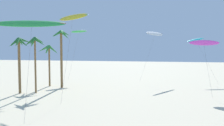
{
  "coord_description": "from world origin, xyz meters",
  "views": [
    {
      "loc": [
        4.15,
        3.14,
        6.6
      ],
      "look_at": [
        -1.28,
        23.94,
        5.46
      ],
      "focal_mm": 31.03,
      "sensor_mm": 36.0,
      "label": 1
    }
  ],
  "objects": [
    {
      "name": "palm_tree_3",
      "position": [
        -16.01,
        30.57,
        7.64
      ],
      "size": [
        3.49,
        3.82,
        9.2
      ],
      "color": "brown",
      "rests_on": "ground"
    },
    {
      "name": "flying_kite_8",
      "position": [
        11.86,
        53.27,
        9.74
      ],
      "size": [
        6.37,
        6.22,
        10.52
      ],
      "color": "#19B2B7",
      "rests_on": "ground"
    },
    {
      "name": "palm_tree_1",
      "position": [
        -14.24,
        35.93,
        8.49
      ],
      "size": [
        3.68,
        3.75,
        10.85
      ],
      "color": "brown",
      "rests_on": "ground"
    },
    {
      "name": "palm_tree_2",
      "position": [
        -17.48,
        36.89,
        6.57
      ],
      "size": [
        4.04,
        4.06,
        8.15
      ],
      "color": "brown",
      "rests_on": "ground"
    },
    {
      "name": "flying_kite_3",
      "position": [
        -11.65,
        24.13,
        10.23
      ],
      "size": [
        6.85,
        9.37,
        11.1
      ],
      "color": "green",
      "rests_on": "ground"
    },
    {
      "name": "palm_tree_0",
      "position": [
        -18.28,
        29.62,
        7.32
      ],
      "size": [
        3.38,
        3.51,
        9.09
      ],
      "color": "brown",
      "rests_on": "ground"
    },
    {
      "name": "flying_kite_6",
      "position": [
        2.4,
        50.11,
        11.12
      ],
      "size": [
        5.49,
        7.04,
        11.83
      ],
      "color": "white",
      "rests_on": "ground"
    },
    {
      "name": "flying_kite_0",
      "position": [
        -9.83,
        31.84,
        12.3
      ],
      "size": [
        6.5,
        8.52,
        12.89
      ],
      "color": "yellow",
      "rests_on": "ground"
    },
    {
      "name": "flying_kite_7",
      "position": [
        -16.49,
        49.08,
        12.04
      ],
      "size": [
        3.79,
        4.72,
        12.72
      ],
      "color": "green",
      "rests_on": "ground"
    },
    {
      "name": "flying_kite_1",
      "position": [
        10.74,
        38.08,
        8.25
      ],
      "size": [
        4.78,
        6.17,
        8.84
      ],
      "color": "purple",
      "rests_on": "ground"
    }
  ]
}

